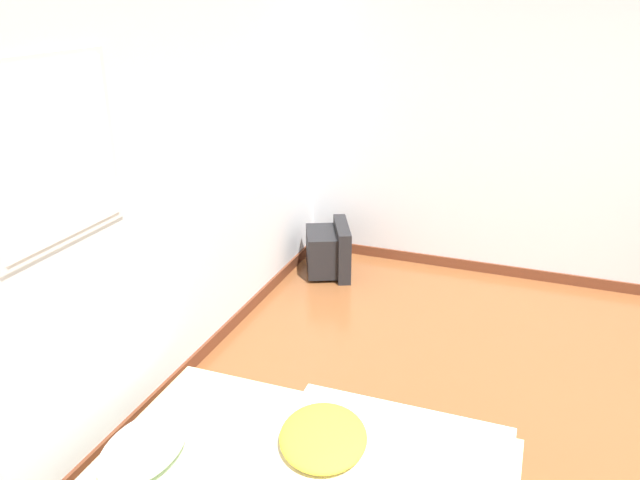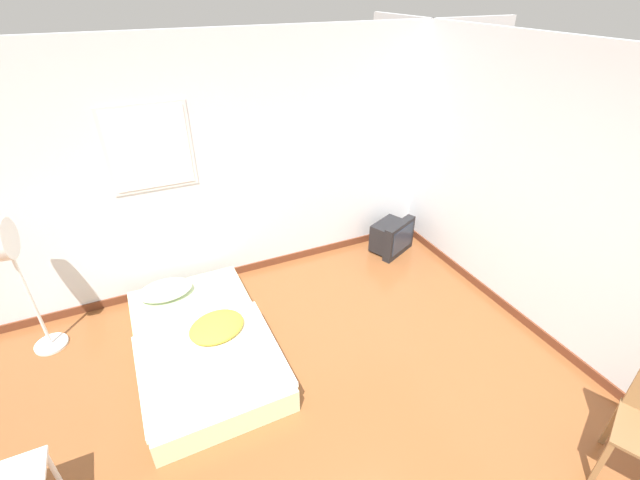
{
  "view_description": "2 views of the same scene",
  "coord_description": "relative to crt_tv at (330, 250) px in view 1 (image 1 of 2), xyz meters",
  "views": [
    {
      "loc": [
        -2.63,
        0.84,
        2.27
      ],
      "look_at": [
        0.86,
        2.16,
        0.76
      ],
      "focal_mm": 35.0,
      "sensor_mm": 36.0,
      "label": 1
    },
    {
      "loc": [
        -0.77,
        -1.29,
        2.95
      ],
      "look_at": [
        0.76,
        2.02,
        0.72
      ],
      "focal_mm": 24.0,
      "sensor_mm": 36.0,
      "label": 2
    }
  ],
  "objects": [
    {
      "name": "wall_back",
      "position": [
        -1.97,
        0.36,
        1.08
      ],
      "size": [
        7.29,
        0.08,
        2.6
      ],
      "color": "silver",
      "rests_on": "ground_plane"
    },
    {
      "name": "crt_tv",
      "position": [
        0.0,
        0.0,
        0.0
      ],
      "size": [
        0.59,
        0.52,
        0.44
      ],
      "color": "black",
      "rests_on": "ground_plane"
    }
  ]
}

